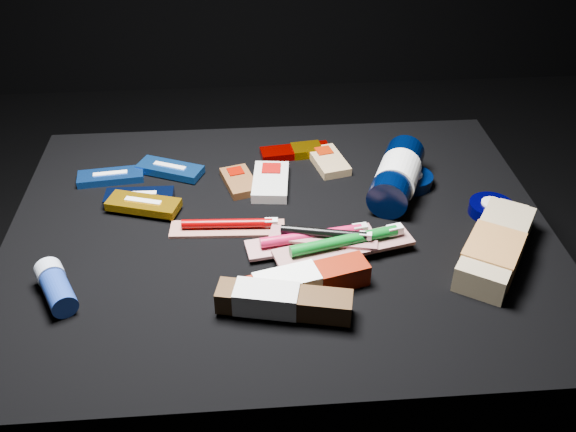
{
  "coord_description": "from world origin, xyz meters",
  "views": [
    {
      "loc": [
        -0.06,
        -0.92,
        1.1
      ],
      "look_at": [
        0.01,
        0.01,
        0.42
      ],
      "focal_mm": 40.0,
      "sensor_mm": 36.0,
      "label": 1
    }
  ],
  "objects": [
    {
      "name": "toothbrush_pack_2",
      "position": [
        0.11,
        -0.08,
        0.42
      ],
      "size": [
        0.25,
        0.11,
        0.03
      ],
      "rotation": [
        0.0,
        0.0,
        0.24
      ],
      "color": "#AAA3A0",
      "rests_on": "cloth_table"
    },
    {
      "name": "clif_bar_0",
      "position": [
        -0.07,
        0.15,
        0.41
      ],
      "size": [
        0.08,
        0.11,
        0.02
      ],
      "rotation": [
        0.0,
        0.0,
        0.28
      ],
      "color": "brown",
      "rests_on": "cloth_table"
    },
    {
      "name": "cream_tin_lower",
      "position": [
        0.39,
        0.02,
        0.41
      ],
      "size": [
        0.08,
        0.08,
        0.03
      ],
      "rotation": [
        0.0,
        0.0,
        -0.13
      ],
      "color": "black",
      "rests_on": "cloth_table"
    },
    {
      "name": "toothpaste_carton_red",
      "position": [
        0.02,
        -0.17,
        0.42
      ],
      "size": [
        0.22,
        0.1,
        0.04
      ],
      "rotation": [
        0.0,
        0.0,
        0.26
      ],
      "color": "maroon",
      "rests_on": "cloth_table"
    },
    {
      "name": "bodywash_bottle",
      "position": [
        0.35,
        -0.12,
        0.42
      ],
      "size": [
        0.19,
        0.24,
        0.05
      ],
      "rotation": [
        0.0,
        0.0,
        -0.58
      ],
      "color": "tan",
      "rests_on": "cloth_table"
    },
    {
      "name": "ground",
      "position": [
        0.0,
        0.0,
        0.0
      ],
      "size": [
        3.0,
        3.0,
        0.0
      ],
      "primitive_type": "plane",
      "color": "black",
      "rests_on": "ground"
    },
    {
      "name": "cloth_table",
      "position": [
        0.0,
        0.0,
        0.2
      ],
      "size": [
        0.98,
        0.78,
        0.4
      ],
      "primitive_type": "cube",
      "color": "black",
      "rests_on": "ground"
    },
    {
      "name": "toothbrush_pack_1",
      "position": [
        0.05,
        -0.06,
        0.42
      ],
      "size": [
        0.23,
        0.09,
        0.03
      ],
      "rotation": [
        0.0,
        0.0,
        0.15
      ],
      "color": "silver",
      "rests_on": "cloth_table"
    },
    {
      "name": "clif_bar_1",
      "position": [
        -0.01,
        0.15,
        0.41
      ],
      "size": [
        0.08,
        0.13,
        0.02
      ],
      "rotation": [
        0.0,
        0.0,
        -0.11
      ],
      "color": "silver",
      "rests_on": "cloth_table"
    },
    {
      "name": "power_bar",
      "position": [
        0.06,
        0.26,
        0.41
      ],
      "size": [
        0.15,
        0.06,
        0.02
      ],
      "rotation": [
        0.0,
        0.0,
        0.13
      ],
      "color": "#870100",
      "rests_on": "cloth_table"
    },
    {
      "name": "toothbrush_pack_0",
      "position": [
        -0.09,
        0.0,
        0.41
      ],
      "size": [
        0.21,
        0.06,
        0.02
      ],
      "rotation": [
        0.0,
        0.0,
        -0.05
      ],
      "color": "#A69F9A",
      "rests_on": "cloth_table"
    },
    {
      "name": "luna_bar_3",
      "position": [
        -0.25,
        0.07,
        0.42
      ],
      "size": [
        0.14,
        0.09,
        0.02
      ],
      "rotation": [
        0.0,
        0.0,
        -0.31
      ],
      "color": "#BA800B",
      "rests_on": "cloth_table"
    },
    {
      "name": "lotion_bottle",
      "position": [
        0.23,
        0.1,
        0.44
      ],
      "size": [
        0.15,
        0.24,
        0.08
      ],
      "rotation": [
        0.0,
        0.0,
        -0.41
      ],
      "color": "black",
      "rests_on": "cloth_table"
    },
    {
      "name": "cream_tin_upper",
      "position": [
        0.27,
        0.12,
        0.41
      ],
      "size": [
        0.08,
        0.08,
        0.03
      ],
      "rotation": [
        0.0,
        0.0,
        0.06
      ],
      "color": "black",
      "rests_on": "cloth_table"
    },
    {
      "name": "clif_bar_2",
      "position": [
        0.11,
        0.22,
        0.41
      ],
      "size": [
        0.08,
        0.12,
        0.02
      ],
      "rotation": [
        0.0,
        0.0,
        0.23
      ],
      "color": "#A48458",
      "rests_on": "cloth_table"
    },
    {
      "name": "toothbrush_pack_3",
      "position": [
        0.07,
        -0.06,
        0.43
      ],
      "size": [
        0.19,
        0.08,
        0.02
      ],
      "rotation": [
        0.0,
        0.0,
        -0.22
      ],
      "color": "#A49C99",
      "rests_on": "cloth_table"
    },
    {
      "name": "luna_bar_0",
      "position": [
        -0.33,
        0.19,
        0.41
      ],
      "size": [
        0.13,
        0.06,
        0.02
      ],
      "rotation": [
        0.0,
        0.0,
        0.11
      ],
      "color": "navy",
      "rests_on": "cloth_table"
    },
    {
      "name": "deodorant_stick",
      "position": [
        -0.36,
        -0.15,
        0.42
      ],
      "size": [
        0.09,
        0.11,
        0.04
      ],
      "rotation": [
        0.0,
        0.0,
        0.46
      ],
      "color": "navy",
      "rests_on": "cloth_table"
    },
    {
      "name": "toothpaste_carton_green",
      "position": [
        -0.02,
        -0.21,
        0.42
      ],
      "size": [
        0.21,
        0.09,
        0.04
      ],
      "rotation": [
        0.0,
        0.0,
        -0.22
      ],
      "color": "#3B240F",
      "rests_on": "cloth_table"
    },
    {
      "name": "luna_bar_1",
      "position": [
        -0.21,
        0.2,
        0.41
      ],
      "size": [
        0.14,
        0.1,
        0.02
      ],
      "rotation": [
        0.0,
        0.0,
        -0.41
      ],
      "color": "#134594",
      "rests_on": "cloth_table"
    },
    {
      "name": "luna_bar_2",
      "position": [
        -0.26,
        0.1,
        0.41
      ],
      "size": [
        0.13,
        0.05,
        0.02
      ],
      "rotation": [
        0.0,
        0.0,
        -0.02
      ],
      "color": "black",
      "rests_on": "cloth_table"
    }
  ]
}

